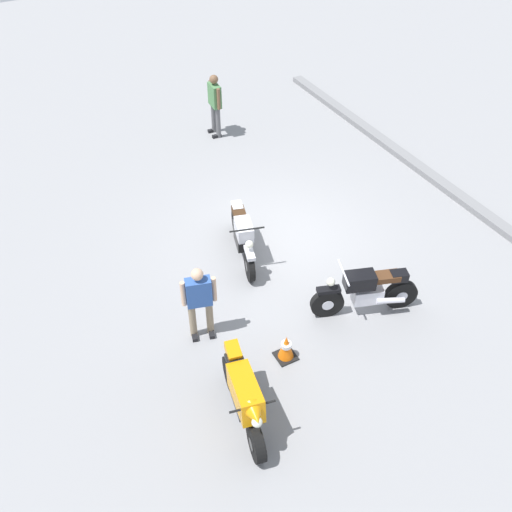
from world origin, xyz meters
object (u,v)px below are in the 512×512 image
motorcycle_black_cruiser (366,291)px  motorcycle_silver_cruiser (243,236)px  traffic_cone (286,347)px  motorcycle_orange_sportbike (244,396)px  person_in_green_shirt (215,101)px  person_in_blue_shirt (199,299)px

motorcycle_black_cruiser → motorcycle_silver_cruiser: bearing=-44.4°
motorcycle_black_cruiser → traffic_cone: size_ratio=3.81×
motorcycle_silver_cruiser → traffic_cone: 2.90m
motorcycle_orange_sportbike → person_in_green_shirt: size_ratio=1.12×
motorcycle_orange_sportbike → person_in_blue_shirt: size_ratio=1.22×
person_in_green_shirt → traffic_cone: 8.18m
motorcycle_black_cruiser → traffic_cone: (0.28, -1.88, -0.26)m
motorcycle_orange_sportbike → traffic_cone: bearing=133.2°
motorcycle_orange_sportbike → motorcycle_black_cruiser: 3.26m
person_in_green_shirt → traffic_cone: person_in_green_shirt is taller
motorcycle_orange_sportbike → traffic_cone: 1.47m
motorcycle_silver_cruiser → person_in_green_shirt: size_ratio=1.17×
motorcycle_silver_cruiser → motorcycle_orange_sportbike: bearing=-10.7°
motorcycle_orange_sportbike → traffic_cone: (-0.76, 1.21, -0.33)m
motorcycle_silver_cruiser → person_in_blue_shirt: bearing=-29.9°
motorcycle_orange_sportbike → person_in_blue_shirt: (-1.96, 0.12, 0.30)m
motorcycle_black_cruiser → person_in_blue_shirt: person_in_blue_shirt is taller
motorcycle_silver_cruiser → motorcycle_orange_sportbike: 4.01m
person_in_blue_shirt → traffic_cone: bearing=57.4°
motorcycle_silver_cruiser → motorcycle_black_cruiser: (2.55, 1.30, 0.00)m
motorcycle_orange_sportbike → motorcycle_black_cruiser: size_ratio=0.97×
traffic_cone → motorcycle_black_cruiser: bearing=98.4°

